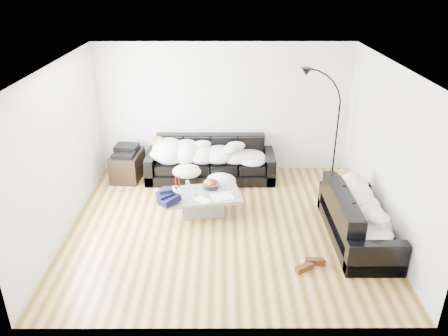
{
  "coord_description": "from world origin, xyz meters",
  "views": [
    {
      "loc": [
        -0.02,
        -6.11,
        3.86
      ],
      "look_at": [
        0.0,
        0.3,
        0.9
      ],
      "focal_mm": 35.0,
      "sensor_mm": 36.0,
      "label": 1
    }
  ],
  "objects_px": {
    "candle_left": "(176,183)",
    "sleeper_back": "(210,150)",
    "fruit_bowl": "(211,184)",
    "wine_glass_a": "(188,185)",
    "floor_lamp": "(337,133)",
    "sofa_back": "(210,160)",
    "shoes": "(309,265)",
    "wine_glass_b": "(182,190)",
    "av_cabinet": "(127,165)",
    "stereo": "(126,150)",
    "wine_glass_c": "(196,190)",
    "coffee_table": "(202,203)",
    "sleeper_right": "(361,203)",
    "candle_right": "(179,181)",
    "sofa_right": "(359,217)"
  },
  "relations": [
    {
      "from": "coffee_table",
      "to": "shoes",
      "type": "relative_size",
      "value": 3.01
    },
    {
      "from": "sleeper_right",
      "to": "wine_glass_b",
      "type": "distance_m",
      "value": 2.88
    },
    {
      "from": "wine_glass_c",
      "to": "av_cabinet",
      "type": "relative_size",
      "value": 0.24
    },
    {
      "from": "candle_left",
      "to": "sleeper_back",
      "type": "bearing_deg",
      "value": 62.7
    },
    {
      "from": "fruit_bowl",
      "to": "candle_left",
      "type": "xyz_separation_m",
      "value": [
        -0.6,
        -0.01,
        0.02
      ]
    },
    {
      "from": "wine_glass_a",
      "to": "stereo",
      "type": "relative_size",
      "value": 0.4
    },
    {
      "from": "wine_glass_a",
      "to": "floor_lamp",
      "type": "bearing_deg",
      "value": 23.0
    },
    {
      "from": "fruit_bowl",
      "to": "candle_right",
      "type": "distance_m",
      "value": 0.56
    },
    {
      "from": "sofa_back",
      "to": "shoes",
      "type": "height_order",
      "value": "sofa_back"
    },
    {
      "from": "wine_glass_c",
      "to": "shoes",
      "type": "xyz_separation_m",
      "value": [
        1.66,
        -1.48,
        -0.42
      ]
    },
    {
      "from": "coffee_table",
      "to": "shoes",
      "type": "bearing_deg",
      "value": -44.01
    },
    {
      "from": "wine_glass_c",
      "to": "stereo",
      "type": "height_order",
      "value": "stereo"
    },
    {
      "from": "wine_glass_a",
      "to": "shoes",
      "type": "height_order",
      "value": "wine_glass_a"
    },
    {
      "from": "coffee_table",
      "to": "wine_glass_c",
      "type": "xyz_separation_m",
      "value": [
        -0.09,
        -0.03,
        0.28
      ]
    },
    {
      "from": "sleeper_right",
      "to": "fruit_bowl",
      "type": "height_order",
      "value": "sleeper_right"
    },
    {
      "from": "shoes",
      "to": "candle_right",
      "type": "bearing_deg",
      "value": 119.19
    },
    {
      "from": "sleeper_back",
      "to": "wine_glass_c",
      "type": "bearing_deg",
      "value": -98.67
    },
    {
      "from": "av_cabinet",
      "to": "stereo",
      "type": "distance_m",
      "value": 0.33
    },
    {
      "from": "wine_glass_b",
      "to": "shoes",
      "type": "distance_m",
      "value": 2.45
    },
    {
      "from": "sofa_back",
      "to": "av_cabinet",
      "type": "relative_size",
      "value": 3.21
    },
    {
      "from": "candle_left",
      "to": "stereo",
      "type": "distance_m",
      "value": 1.62
    },
    {
      "from": "sleeper_right",
      "to": "wine_glass_c",
      "type": "height_order",
      "value": "sleeper_right"
    },
    {
      "from": "sleeper_back",
      "to": "sleeper_right",
      "type": "xyz_separation_m",
      "value": [
        2.33,
        -2.09,
        -0.01
      ]
    },
    {
      "from": "shoes",
      "to": "fruit_bowl",
      "type": "bearing_deg",
      "value": 110.8
    },
    {
      "from": "wine_glass_b",
      "to": "shoes",
      "type": "bearing_deg",
      "value": -38.14
    },
    {
      "from": "sleeper_back",
      "to": "wine_glass_c",
      "type": "height_order",
      "value": "sleeper_back"
    },
    {
      "from": "wine_glass_a",
      "to": "floor_lamp",
      "type": "relative_size",
      "value": 0.09
    },
    {
      "from": "candle_left",
      "to": "sofa_back",
      "type": "bearing_deg",
      "value": 63.73
    },
    {
      "from": "fruit_bowl",
      "to": "candle_left",
      "type": "bearing_deg",
      "value": -179.16
    },
    {
      "from": "sleeper_back",
      "to": "floor_lamp",
      "type": "xyz_separation_m",
      "value": [
        2.43,
        0.03,
        0.35
      ]
    },
    {
      "from": "wine_glass_a",
      "to": "wine_glass_b",
      "type": "relative_size",
      "value": 1.11
    },
    {
      "from": "coffee_table",
      "to": "shoes",
      "type": "height_order",
      "value": "coffee_table"
    },
    {
      "from": "wine_glass_b",
      "to": "stereo",
      "type": "height_order",
      "value": "stereo"
    },
    {
      "from": "fruit_bowl",
      "to": "wine_glass_a",
      "type": "height_order",
      "value": "wine_glass_a"
    },
    {
      "from": "shoes",
      "to": "sleeper_back",
      "type": "bearing_deg",
      "value": 98.67
    },
    {
      "from": "sleeper_back",
      "to": "sleeper_right",
      "type": "relative_size",
      "value": 1.27
    },
    {
      "from": "sofa_right",
      "to": "wine_glass_a",
      "type": "bearing_deg",
      "value": 70.75
    },
    {
      "from": "coffee_table",
      "to": "floor_lamp",
      "type": "distance_m",
      "value": 2.97
    },
    {
      "from": "sleeper_back",
      "to": "wine_glass_b",
      "type": "distance_m",
      "value": 1.41
    },
    {
      "from": "fruit_bowl",
      "to": "sofa_back",
      "type": "bearing_deg",
      "value": 91.73
    },
    {
      "from": "sofa_right",
      "to": "av_cabinet",
      "type": "xyz_separation_m",
      "value": [
        -3.98,
        2.18,
        -0.13
      ]
    },
    {
      "from": "sofa_back",
      "to": "stereo",
      "type": "height_order",
      "value": "sofa_back"
    },
    {
      "from": "sleeper_right",
      "to": "coffee_table",
      "type": "distance_m",
      "value": 2.6
    },
    {
      "from": "wine_glass_b",
      "to": "av_cabinet",
      "type": "relative_size",
      "value": 0.2
    },
    {
      "from": "sofa_back",
      "to": "candle_left",
      "type": "height_order",
      "value": "sofa_back"
    },
    {
      "from": "sofa_right",
      "to": "wine_glass_c",
      "type": "height_order",
      "value": "sofa_right"
    },
    {
      "from": "candle_left",
      "to": "floor_lamp",
      "type": "bearing_deg",
      "value": 20.67
    },
    {
      "from": "sleeper_back",
      "to": "av_cabinet",
      "type": "xyz_separation_m",
      "value": [
        -1.66,
        0.09,
        -0.36
      ]
    },
    {
      "from": "sofa_right",
      "to": "wine_glass_b",
      "type": "distance_m",
      "value": 2.87
    },
    {
      "from": "coffee_table",
      "to": "av_cabinet",
      "type": "relative_size",
      "value": 1.64
    }
  ]
}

